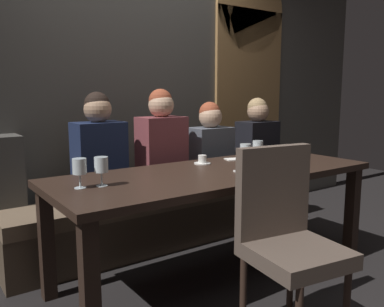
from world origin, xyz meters
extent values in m
plane|color=black|center=(0.00, 0.00, 0.00)|extent=(9.00, 9.00, 0.00)
cube|color=#4C4944|center=(0.00, 1.22, 1.50)|extent=(6.00, 0.12, 3.00)
cube|color=olive|center=(1.35, 1.15, 1.05)|extent=(0.90, 0.05, 2.10)
cylinder|color=#A07545|center=(1.35, 1.15, 2.10)|extent=(0.90, 0.05, 0.90)
cube|color=black|center=(-1.03, -0.35, 0.35)|extent=(0.08, 0.08, 0.69)
cube|color=black|center=(1.03, -0.35, 0.35)|extent=(0.08, 0.08, 0.69)
cube|color=black|center=(-1.03, 0.35, 0.35)|extent=(0.08, 0.08, 0.69)
cube|color=black|center=(1.03, 0.35, 0.35)|extent=(0.08, 0.08, 0.69)
cube|color=#302119|center=(0.00, 0.00, 0.72)|extent=(2.20, 0.84, 0.04)
cube|color=#4A3C2E|center=(0.00, 0.70, 0.17)|extent=(2.50, 0.40, 0.35)
cube|color=brown|center=(0.00, 0.70, 0.40)|extent=(2.50, 0.44, 0.10)
cylinder|color=#302119|center=(0.04, -0.98, 0.21)|extent=(0.04, 0.04, 0.42)
cylinder|color=#302119|center=(-0.32, -0.62, 0.21)|extent=(0.04, 0.04, 0.42)
cylinder|color=#302119|center=(0.04, -0.62, 0.21)|extent=(0.04, 0.04, 0.42)
cube|color=brown|center=(-0.14, -0.80, 0.46)|extent=(0.50, 0.50, 0.08)
cube|color=brown|center=(-0.11, -0.61, 0.74)|extent=(0.44, 0.12, 0.48)
cube|color=#192342|center=(-0.52, 0.73, 0.74)|extent=(0.36, 0.24, 0.59)
sphere|color=tan|center=(-0.52, 0.73, 1.13)|extent=(0.20, 0.20, 0.20)
sphere|color=black|center=(-0.52, 0.74, 1.17)|extent=(0.18, 0.18, 0.18)
cube|color=brown|center=(-0.02, 0.68, 0.75)|extent=(0.36, 0.24, 0.61)
sphere|color=tan|center=(-0.02, 0.68, 1.15)|extent=(0.20, 0.20, 0.20)
sphere|color=brown|center=(-0.02, 0.69, 1.19)|extent=(0.18, 0.18, 0.18)
cube|color=#4C515B|center=(0.48, 0.68, 0.70)|extent=(0.36, 0.24, 0.50)
sphere|color=tan|center=(0.48, 0.68, 1.04)|extent=(0.20, 0.20, 0.20)
sphere|color=brown|center=(0.48, 0.69, 1.08)|extent=(0.18, 0.18, 0.18)
cube|color=black|center=(1.03, 0.68, 0.71)|extent=(0.36, 0.24, 0.53)
sphere|color=tan|center=(1.03, 0.68, 1.07)|extent=(0.20, 0.20, 0.20)
sphere|color=#9E7F56|center=(1.03, 0.69, 1.11)|extent=(0.18, 0.18, 0.18)
cylinder|color=silver|center=(-0.92, 0.04, 0.74)|extent=(0.06, 0.06, 0.00)
cylinder|color=silver|center=(-0.92, 0.04, 0.78)|extent=(0.01, 0.01, 0.07)
cylinder|color=silver|center=(-0.92, 0.04, 0.86)|extent=(0.08, 0.08, 0.08)
cylinder|color=silver|center=(-0.80, 0.02, 0.74)|extent=(0.06, 0.06, 0.00)
cylinder|color=silver|center=(-0.80, 0.02, 0.78)|extent=(0.01, 0.01, 0.07)
cylinder|color=silver|center=(-0.80, 0.02, 0.86)|extent=(0.08, 0.08, 0.08)
cylinder|color=maroon|center=(-0.80, 0.02, 0.84)|extent=(0.07, 0.07, 0.03)
cylinder|color=silver|center=(0.22, -0.04, 0.74)|extent=(0.06, 0.06, 0.00)
cylinder|color=silver|center=(0.22, -0.04, 0.78)|extent=(0.01, 0.01, 0.07)
cylinder|color=silver|center=(0.22, -0.04, 0.86)|extent=(0.08, 0.08, 0.08)
cylinder|color=silver|center=(0.42, 0.05, 0.74)|extent=(0.06, 0.06, 0.00)
cylinder|color=silver|center=(0.42, 0.05, 0.78)|extent=(0.01, 0.01, 0.07)
cylinder|color=silver|center=(0.42, 0.05, 0.86)|extent=(0.08, 0.08, 0.08)
cylinder|color=maroon|center=(0.42, 0.05, 0.84)|extent=(0.07, 0.07, 0.04)
cylinder|color=white|center=(0.06, 0.25, 0.74)|extent=(0.12, 0.12, 0.01)
cylinder|color=white|center=(0.06, 0.25, 0.78)|extent=(0.06, 0.06, 0.06)
cylinder|color=brown|center=(0.06, 0.25, 0.80)|extent=(0.05, 0.05, 0.01)
cube|color=white|center=(0.15, -0.19, 0.74)|extent=(0.19, 0.19, 0.01)
cube|color=#381E14|center=(0.16, -0.19, 0.77)|extent=(0.08, 0.06, 0.04)
cube|color=silver|center=(0.29, -0.16, 0.74)|extent=(0.07, 0.17, 0.01)
cube|color=silver|center=(0.36, 0.25, 0.74)|extent=(0.14, 0.13, 0.01)
camera|label=1|loc=(-1.66, -2.06, 1.26)|focal=37.85mm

